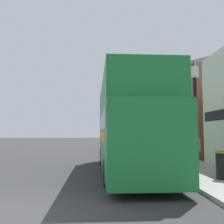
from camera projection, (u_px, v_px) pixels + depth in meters
The scene contains 10 objects.
ground_plane at pixel (81, 151), 26.84m from camera, with size 144.00×144.00×0.00m, color #333335.
sidewalk at pixel (152, 152), 24.12m from camera, with size 3.15×108.00×0.14m.
brick_terrace_rear at pixel (187, 105), 28.31m from camera, with size 6.00×22.34×9.68m.
tour_bus at pixel (128, 133), 12.45m from camera, with size 2.80×10.56×4.16m.
parked_car_ahead_of_bus at pixel (125, 148), 21.31m from camera, with size 2.05×4.46×1.38m.
pedestrian_third at pixel (196, 147), 13.04m from camera, with size 0.44×0.24×1.66m.
lamp_post_nearest at pixel (195, 96), 9.86m from camera, with size 0.35×0.35×4.47m.
lamp_post_second at pixel (154, 106), 17.55m from camera, with size 0.35×0.35×5.12m.
lamp_post_third at pixel (140, 116), 25.19m from camera, with size 0.35×0.35×4.81m.
litter_bin at pixel (222, 164), 9.79m from camera, with size 0.48×0.48×1.04m.
Camera 1 is at (2.22, -6.18, 1.86)m, focal length 42.00 mm.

